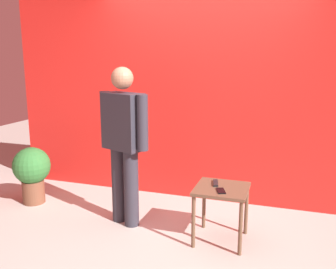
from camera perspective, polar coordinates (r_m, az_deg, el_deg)
The scene contains 7 objects.
ground_plane at distance 3.68m, azimuth 0.22°, elevation -16.27°, with size 12.00×12.00×0.00m, color #B7B2A8.
back_wall_red at distance 4.45m, azimuth 5.34°, elevation 9.18°, with size 5.01×0.12×3.06m, color red.
standing_person at distance 3.79m, azimuth -6.85°, elevation -0.62°, with size 0.64×0.37×1.65m.
side_table at distance 3.56m, azimuth 8.27°, elevation -9.41°, with size 0.49×0.49×0.54m.
cell_phone at distance 3.43m, azimuth 8.17°, elevation -8.60°, with size 0.07×0.14×0.01m, color black.
tv_remote at distance 3.61m, azimuth 7.38°, elevation -7.46°, with size 0.04×0.17×0.02m, color black.
potted_plant at distance 4.72m, azimuth -20.29°, elevation -5.22°, with size 0.44×0.44×0.69m.
Camera 1 is at (1.02, -3.08, 1.74)m, focal length 39.43 mm.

